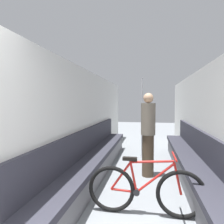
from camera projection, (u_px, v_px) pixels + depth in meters
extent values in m
cube|color=silver|center=(80.00, 123.00, 4.09)|extent=(0.10, 9.66, 2.28)
cube|color=silver|center=(211.00, 126.00, 3.63)|extent=(0.10, 9.66, 2.28)
cube|color=#5B5B60|center=(96.00, 166.00, 4.30)|extent=(0.41, 5.19, 0.39)
cube|color=#2D2D38|center=(96.00, 155.00, 4.29)|extent=(0.48, 5.19, 0.10)
cube|color=#2D2D38|center=(87.00, 140.00, 4.31)|extent=(0.07, 5.19, 0.52)
cube|color=#5B5B60|center=(191.00, 172.00, 3.94)|extent=(0.41, 5.19, 0.39)
cube|color=#2D2D38|center=(191.00, 160.00, 3.93)|extent=(0.48, 5.19, 0.10)
cube|color=#2D2D38|center=(202.00, 145.00, 3.88)|extent=(0.07, 5.19, 0.52)
torus|color=black|center=(111.00, 189.00, 2.85)|extent=(0.67, 0.06, 0.67)
torus|color=black|center=(181.00, 195.00, 2.67)|extent=(0.67, 0.06, 0.67)
cylinder|color=#B21E19|center=(124.00, 191.00, 2.81)|extent=(0.36, 0.03, 0.05)
cylinder|color=#B21E19|center=(120.00, 176.00, 2.81)|extent=(0.29, 0.03, 0.41)
cylinder|color=#B21E19|center=(133.00, 175.00, 2.78)|extent=(0.13, 0.03, 0.47)
cylinder|color=#B21E19|center=(155.00, 178.00, 2.72)|extent=(0.52, 0.03, 0.46)
cylinder|color=#B21E19|center=(152.00, 162.00, 2.72)|extent=(0.60, 0.03, 0.08)
cylinder|color=#B21E19|center=(178.00, 179.00, 2.67)|extent=(0.13, 0.03, 0.44)
cylinder|color=black|center=(136.00, 192.00, 2.78)|extent=(0.09, 0.06, 0.09)
cube|color=black|center=(130.00, 159.00, 2.77)|extent=(0.20, 0.07, 0.04)
cylinder|color=#B21E19|center=(174.00, 156.00, 2.66)|extent=(0.02, 0.46, 0.02)
cylinder|color=gray|center=(142.00, 157.00, 5.73)|extent=(0.08, 0.08, 0.01)
cylinder|color=silver|center=(142.00, 118.00, 5.67)|extent=(0.04, 0.04, 2.26)
cylinder|color=#473828|center=(148.00, 155.00, 4.24)|extent=(0.25, 0.25, 0.88)
cylinder|color=#756B5B|center=(148.00, 119.00, 4.20)|extent=(0.30, 0.30, 0.67)
sphere|color=tan|center=(148.00, 98.00, 4.18)|extent=(0.21, 0.21, 0.21)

